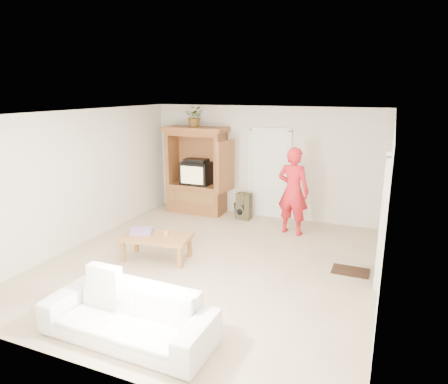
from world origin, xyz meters
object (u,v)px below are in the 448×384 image
object	(u,v)px
man	(293,191)
coffee_table	(156,239)
sofa	(128,315)
armoire	(197,176)

from	to	relation	value
man	coffee_table	distance (m)	3.01
coffee_table	man	bearing A→B (deg)	40.87
sofa	coffee_table	xyz separation A→B (m)	(-0.94, 2.15, 0.08)
armoire	man	size ratio (longest dim) A/B	1.14
armoire	man	bearing A→B (deg)	-13.78
man	sofa	bearing A→B (deg)	87.30
armoire	coffee_table	xyz separation A→B (m)	(0.62, -2.88, -0.52)
armoire	coffee_table	distance (m)	2.99
sofa	coffee_table	distance (m)	2.35
armoire	man	distance (m)	2.60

